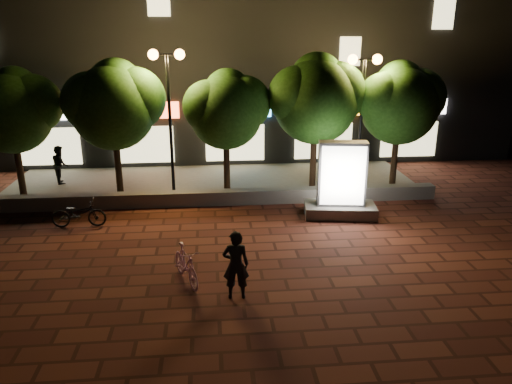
{
  "coord_description": "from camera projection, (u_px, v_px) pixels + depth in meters",
  "views": [
    {
      "loc": [
        -0.07,
        -12.4,
        5.89
      ],
      "look_at": [
        1.24,
        1.5,
        1.25
      ],
      "focal_mm": 34.34,
      "sensor_mm": 36.0,
      "label": 1
    }
  ],
  "objects": [
    {
      "name": "rider",
      "position": [
        236.0,
        265.0,
        11.08
      ],
      "size": [
        0.62,
        0.42,
        1.66
      ],
      "primitive_type": "imported",
      "rotation": [
        0.0,
        0.0,
        3.11
      ],
      "color": "black",
      "rests_on": "ground"
    },
    {
      "name": "ground",
      "position": [
        217.0,
        253.0,
        13.58
      ],
      "size": [
        80.0,
        80.0,
        0.0
      ],
      "primitive_type": "plane",
      "color": "#5B281C",
      "rests_on": "ground"
    },
    {
      "name": "retaining_wall",
      "position": [
        214.0,
        198.0,
        17.28
      ],
      "size": [
        16.0,
        0.45,
        0.5
      ],
      "primitive_type": "cube",
      "color": "slate",
      "rests_on": "ground"
    },
    {
      "name": "tree_far_left",
      "position": [
        12.0,
        108.0,
        17.09
      ],
      "size": [
        3.36,
        2.8,
        4.63
      ],
      "color": "#301F12",
      "rests_on": "sidewalk"
    },
    {
      "name": "tree_mid",
      "position": [
        227.0,
        107.0,
        17.78
      ],
      "size": [
        3.24,
        2.7,
        4.5
      ],
      "color": "#301F12",
      "rests_on": "sidewalk"
    },
    {
      "name": "tree_far_right",
      "position": [
        400.0,
        100.0,
        18.31
      ],
      "size": [
        3.48,
        2.9,
        4.76
      ],
      "color": "#301F12",
      "rests_on": "sidewalk"
    },
    {
      "name": "pedestrian",
      "position": [
        60.0,
        164.0,
        19.29
      ],
      "size": [
        0.81,
        0.89,
        1.51
      ],
      "primitive_type": "imported",
      "rotation": [
        0.0,
        0.0,
        1.96
      ],
      "color": "black",
      "rests_on": "sidewalk"
    },
    {
      "name": "tree_left",
      "position": [
        114.0,
        102.0,
        17.35
      ],
      "size": [
        3.6,
        3.0,
        4.89
      ],
      "color": "#301F12",
      "rests_on": "sidewalk"
    },
    {
      "name": "sidewalk",
      "position": [
        214.0,
        182.0,
        19.71
      ],
      "size": [
        16.0,
        5.0,
        0.08
      ],
      "primitive_type": "cube",
      "color": "slate",
      "rests_on": "ground"
    },
    {
      "name": "street_lamp_left",
      "position": [
        168.0,
        86.0,
        17.09
      ],
      "size": [
        1.26,
        0.36,
        5.18
      ],
      "color": "black",
      "rests_on": "sidewalk"
    },
    {
      "name": "street_lamp_right",
      "position": [
        363.0,
        87.0,
        17.76
      ],
      "size": [
        1.26,
        0.36,
        4.98
      ],
      "color": "black",
      "rests_on": "sidewalk"
    },
    {
      "name": "tree_right",
      "position": [
        317.0,
        96.0,
        17.96
      ],
      "size": [
        3.72,
        3.1,
        5.07
      ],
      "color": "#301F12",
      "rests_on": "sidewalk"
    },
    {
      "name": "building_block",
      "position": [
        209.0,
        49.0,
        24.28
      ],
      "size": [
        28.0,
        8.12,
        11.3
      ],
      "color": "black",
      "rests_on": "ground"
    },
    {
      "name": "ad_kiosk",
      "position": [
        341.0,
        186.0,
        16.01
      ],
      "size": [
        2.46,
        1.47,
        2.51
      ],
      "color": "slate",
      "rests_on": "ground"
    },
    {
      "name": "scooter_parked",
      "position": [
        79.0,
        214.0,
        15.25
      ],
      "size": [
        1.67,
        0.59,
        0.88
      ],
      "primitive_type": "imported",
      "rotation": [
        0.0,
        0.0,
        1.57
      ],
      "color": "black",
      "rests_on": "ground"
    },
    {
      "name": "scooter_pink",
      "position": [
        186.0,
        265.0,
        11.87
      ],
      "size": [
        1.01,
        1.63,
        0.95
      ],
      "primitive_type": "imported",
      "rotation": [
        0.0,
        0.0,
        0.39
      ],
      "color": "pink",
      "rests_on": "ground"
    }
  ]
}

